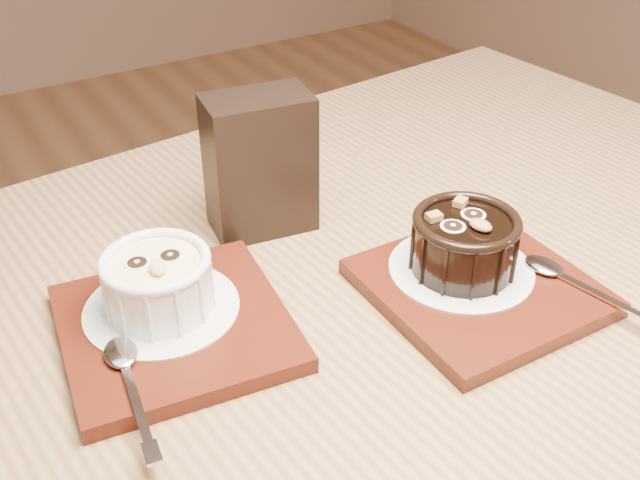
# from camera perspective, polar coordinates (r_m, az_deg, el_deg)

# --- Properties ---
(table) EXTENTS (1.27, 0.92, 0.75)m
(table) POSITION_cam_1_polar(r_m,az_deg,el_deg) (0.71, 1.83, -11.47)
(table) COLOR brown
(table) RESTS_ON ground
(tray_left) EXTENTS (0.20, 0.20, 0.01)m
(tray_left) POSITION_cam_1_polar(r_m,az_deg,el_deg) (0.63, -10.96, -6.55)
(tray_left) COLOR #4B180C
(tray_left) RESTS_ON table
(doily_left) EXTENTS (0.13, 0.13, 0.00)m
(doily_left) POSITION_cam_1_polar(r_m,az_deg,el_deg) (0.64, -11.96, -5.08)
(doily_left) COLOR silver
(doily_left) RESTS_ON tray_left
(ramekin_white) EXTENTS (0.09, 0.09, 0.05)m
(ramekin_white) POSITION_cam_1_polar(r_m,az_deg,el_deg) (0.62, -12.27, -3.02)
(ramekin_white) COLOR white
(ramekin_white) RESTS_ON doily_left
(spoon_left) EXTENTS (0.04, 0.14, 0.01)m
(spoon_left) POSITION_cam_1_polar(r_m,az_deg,el_deg) (0.58, -14.28, -10.46)
(spoon_left) COLOR silver
(spoon_left) RESTS_ON tray_left
(tray_right) EXTENTS (0.18, 0.18, 0.01)m
(tray_right) POSITION_cam_1_polar(r_m,az_deg,el_deg) (0.68, 11.96, -3.57)
(tray_right) COLOR #4B180C
(tray_right) RESTS_ON table
(doily_right) EXTENTS (0.13, 0.13, 0.00)m
(doily_right) POSITION_cam_1_polar(r_m,az_deg,el_deg) (0.68, 10.69, -2.16)
(doily_right) COLOR silver
(doily_right) RESTS_ON tray_right
(ramekin_dark) EXTENTS (0.10, 0.10, 0.06)m
(ramekin_dark) POSITION_cam_1_polar(r_m,az_deg,el_deg) (0.67, 10.96, -0.05)
(ramekin_dark) COLOR black
(ramekin_dark) RESTS_ON doily_right
(spoon_right) EXTENTS (0.05, 0.14, 0.01)m
(spoon_right) POSITION_cam_1_polar(r_m,az_deg,el_deg) (0.69, 19.09, -3.08)
(spoon_right) COLOR silver
(spoon_right) RESTS_ON tray_right
(condiment_stand) EXTENTS (0.11, 0.07, 0.14)m
(condiment_stand) POSITION_cam_1_polar(r_m,az_deg,el_deg) (0.73, -4.60, 5.78)
(condiment_stand) COLOR black
(condiment_stand) RESTS_ON table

